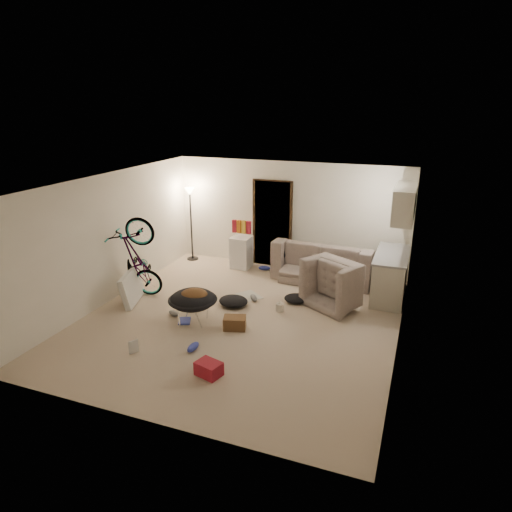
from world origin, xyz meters
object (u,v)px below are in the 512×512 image
at_px(sofa, 324,266).
at_px(saucer_chair, 193,304).
at_px(kitchen_counter, 390,276).
at_px(drink_case_b, 209,369).
at_px(armchair, 343,286).
at_px(tv_box, 132,287).
at_px(drink_case_a, 235,323).
at_px(bicycle, 139,276).
at_px(mini_fridge, 241,252).
at_px(floor_lamp, 190,208).
at_px(juicer, 280,307).

bearing_deg(sofa, saucer_chair, 63.05).
relative_size(kitchen_counter, drink_case_b, 4.17).
relative_size(kitchen_counter, armchair, 1.40).
xyz_separation_m(saucer_chair, tv_box, (-1.56, 0.38, -0.07)).
xyz_separation_m(saucer_chair, drink_case_a, (0.78, 0.05, -0.26)).
bearing_deg(tv_box, armchair, 2.81).
distance_m(bicycle, mini_fridge, 2.66).
height_order(floor_lamp, armchair, floor_lamp).
distance_m(sofa, armchair, 1.26).
height_order(tv_box, drink_case_a, tv_box).
distance_m(armchair, bicycle, 4.07).
xyz_separation_m(sofa, tv_box, (-3.28, -2.49, -0.02)).
bearing_deg(mini_fridge, tv_box, -114.68).
relative_size(kitchen_counter, saucer_chair, 1.72).
distance_m(kitchen_counter, sofa, 1.53).
relative_size(bicycle, drink_case_b, 4.81).
bearing_deg(floor_lamp, drink_case_b, -59.31).
height_order(armchair, tv_box, armchair).
relative_size(floor_lamp, mini_fridge, 2.41).
distance_m(kitchen_counter, drink_case_b, 4.41).
xyz_separation_m(bicycle, drink_case_b, (2.55, -2.04, -0.35)).
bearing_deg(tv_box, drink_case_a, -24.98).
xyz_separation_m(armchair, juicer, (-1.04, -0.79, -0.26)).
bearing_deg(sofa, floor_lamp, 0.56).
bearing_deg(saucer_chair, mini_fridge, 95.59).
bearing_deg(tv_box, juicer, -4.83).
bearing_deg(sofa, bicycle, 38.24).
bearing_deg(saucer_chair, sofa, 59.11).
relative_size(sofa, drink_case_b, 6.08).
xyz_separation_m(tv_box, drink_case_b, (2.55, -1.78, -0.20)).
bearing_deg(bicycle, kitchen_counter, -79.32).
height_order(floor_lamp, sofa, floor_lamp).
distance_m(tv_box, drink_case_a, 2.37).
height_order(drink_case_a, drink_case_b, drink_case_a).
relative_size(saucer_chair, juicer, 3.97).
bearing_deg(mini_fridge, drink_case_a, -68.41).
bearing_deg(tv_box, bicycle, 73.06).
xyz_separation_m(sofa, drink_case_b, (-0.72, -4.27, -0.22)).
distance_m(sofa, mini_fridge, 2.01).
distance_m(kitchen_counter, bicycle, 5.06).
relative_size(kitchen_counter, bicycle, 0.87).
height_order(kitchen_counter, bicycle, bicycle).
distance_m(drink_case_a, drink_case_b, 1.46).
bearing_deg(bicycle, mini_fridge, -38.53).
relative_size(sofa, bicycle, 1.26).
xyz_separation_m(bicycle, juicer, (2.87, 0.36, -0.37)).
height_order(mini_fridge, drink_case_b, mini_fridge).
xyz_separation_m(saucer_chair, drink_case_b, (0.99, -1.40, -0.26)).
bearing_deg(drink_case_a, tv_box, 154.44).
distance_m(floor_lamp, armchair, 4.32).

